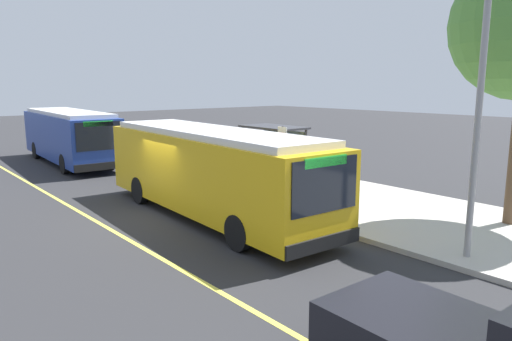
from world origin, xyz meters
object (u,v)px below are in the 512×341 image
waiting_bench (275,172)px  route_sign_post (282,154)px  transit_bus_second (69,135)px  pedestrian_commuter (271,169)px  transit_bus_main (211,170)px

waiting_bench → route_sign_post: bearing=-38.3°
transit_bus_second → route_sign_post: bearing=9.4°
pedestrian_commuter → transit_bus_second: bearing=-165.7°
transit_bus_main → waiting_bench: transit_bus_main is taller
transit_bus_main → transit_bus_second: (-14.11, 0.14, -0.00)m
transit_bus_second → pedestrian_commuter: 13.59m
transit_bus_main → route_sign_post: same height
transit_bus_main → pedestrian_commuter: size_ratio=6.35×
transit_bus_second → route_sign_post: same height
transit_bus_main → route_sign_post: bearing=75.1°
transit_bus_main → pedestrian_commuter: 3.64m
pedestrian_commuter → route_sign_post: bearing=-28.9°
waiting_bench → transit_bus_second: bearing=-157.8°
pedestrian_commuter → transit_bus_main: bearing=-74.8°
route_sign_post → waiting_bench: bearing=141.7°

